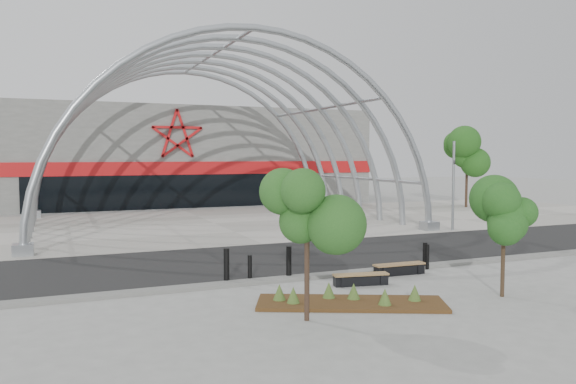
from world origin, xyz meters
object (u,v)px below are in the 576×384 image
Objects in this scene: bench_0 at (361,280)px; bench_1 at (399,269)px; signal_pole at (453,184)px; street_tree_1 at (504,212)px; street_tree_0 at (307,207)px; bollard_2 at (289,263)px.

bench_1 is at bearing 22.76° from bench_0.
signal_pole is 14.33m from street_tree_1.
signal_pole is 18.47m from street_tree_0.
street_tree_0 reaches higher than bench_0.
bench_0 is 2.17m from bench_1.
signal_pole is at bearing 42.70° from bench_1.
bench_0 is at bearing 41.48° from street_tree_0.
bollard_2 is at bearing 72.62° from street_tree_0.
street_tree_0 is 5.23m from bollard_2.
signal_pole is 14.46m from bench_0.
street_tree_0 is 2.17× the size of bench_0.
bench_0 is at bearing 137.29° from street_tree_1.
street_tree_1 reaches higher than bench_0.
street_tree_1 is at bearing -0.43° from street_tree_0.
signal_pole is 2.67× the size of bench_0.
signal_pole is at bearing 30.23° from bollard_2.
signal_pole is at bearing 39.72° from bench_0.
bollard_2 reaches higher than bench_1.
bench_0 is (3.15, 2.78, -2.65)m from street_tree_0.
street_tree_1 is 1.82× the size of bench_1.
bench_1 is (5.15, 3.62, -2.65)m from street_tree_0.
street_tree_0 is 3.63× the size of bollard_2.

